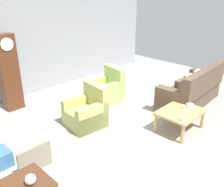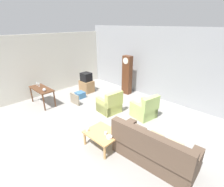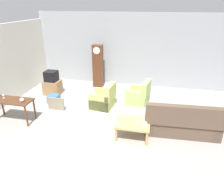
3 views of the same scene
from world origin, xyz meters
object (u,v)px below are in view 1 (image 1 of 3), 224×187
(cup_white_porcelain, at_px, (183,119))
(cup_blue_rimmed, at_px, (184,107))
(armchair_olive_far, at_px, (107,90))
(bowl_white_stacked, at_px, (190,105))
(armchair_olive_near, at_px, (87,113))
(grandfather_clock, at_px, (9,73))
(couch_floral, at_px, (192,92))
(glass_dome_cloche, at_px, (30,179))
(framed_picture_leaning, at_px, (35,159))
(coffee_table_wood, at_px, (180,114))

(cup_white_porcelain, distance_m, cup_blue_rimmed, 0.56)
(armchair_olive_far, height_order, bowl_white_stacked, armchair_olive_far)
(armchair_olive_near, relative_size, grandfather_clock, 0.48)
(armchair_olive_near, distance_m, grandfather_clock, 2.23)
(bowl_white_stacked, bearing_deg, grandfather_clock, 123.08)
(bowl_white_stacked, bearing_deg, couch_floral, 25.89)
(armchair_olive_near, bearing_deg, cup_white_porcelain, -63.71)
(armchair_olive_near, relative_size, glass_dome_cloche, 6.92)
(armchair_olive_far, bearing_deg, couch_floral, -51.09)
(glass_dome_cloche, bearing_deg, bowl_white_stacked, -0.67)
(armchair_olive_near, height_order, grandfather_clock, grandfather_clock)
(couch_floral, height_order, framed_picture_leaning, couch_floral)
(cup_white_porcelain, relative_size, cup_blue_rimmed, 1.06)
(armchair_olive_far, height_order, grandfather_clock, grandfather_clock)
(armchair_olive_far, distance_m, coffee_table_wood, 2.22)
(glass_dome_cloche, bearing_deg, armchair_olive_far, 32.97)
(couch_floral, bearing_deg, armchair_olive_near, 156.87)
(framed_picture_leaning, height_order, cup_white_porcelain, cup_white_porcelain)
(grandfather_clock, xyz_separation_m, bowl_white_stacked, (2.36, -3.62, -0.47))
(armchair_olive_far, distance_m, cup_white_porcelain, 2.50)
(coffee_table_wood, height_order, cup_blue_rimmed, cup_blue_rimmed)
(cup_white_porcelain, bearing_deg, framed_picture_leaning, 153.12)
(grandfather_clock, height_order, bowl_white_stacked, grandfather_clock)
(coffee_table_wood, bearing_deg, armchair_olive_near, 128.75)
(coffee_table_wood, xyz_separation_m, cup_white_porcelain, (-0.37, -0.25, 0.11))
(coffee_table_wood, bearing_deg, cup_white_porcelain, -145.40)
(couch_floral, height_order, coffee_table_wood, couch_floral)
(armchair_olive_near, distance_m, cup_white_porcelain, 2.07)
(glass_dome_cloche, bearing_deg, armchair_olive_near, 36.14)
(cup_white_porcelain, bearing_deg, armchair_olive_near, 116.29)
(framed_picture_leaning, height_order, glass_dome_cloche, glass_dome_cloche)
(glass_dome_cloche, height_order, cup_blue_rimmed, glass_dome_cloche)
(coffee_table_wood, xyz_separation_m, glass_dome_cloche, (-3.46, 0.00, 0.42))
(armchair_olive_near, bearing_deg, framed_picture_leaning, -160.60)
(couch_floral, relative_size, bowl_white_stacked, 13.43)
(armchair_olive_far, distance_m, bowl_white_stacked, 2.30)
(bowl_white_stacked, bearing_deg, cup_blue_rimmed, 167.08)
(glass_dome_cloche, bearing_deg, couch_floral, 5.49)
(cup_blue_rimmed, bearing_deg, grandfather_clock, 121.29)
(coffee_table_wood, height_order, grandfather_clock, grandfather_clock)
(couch_floral, distance_m, framed_picture_leaning, 4.30)
(couch_floral, bearing_deg, grandfather_clock, 137.55)
(couch_floral, xyz_separation_m, bowl_white_stacked, (-1.05, -0.51, 0.13))
(grandfather_clock, bearing_deg, coffee_table_wood, -60.32)
(coffee_table_wood, relative_size, grandfather_clock, 0.50)
(armchair_olive_near, bearing_deg, coffee_table_wood, -51.25)
(framed_picture_leaning, distance_m, cup_blue_rimmed, 3.21)
(coffee_table_wood, relative_size, framed_picture_leaning, 1.60)
(armchair_olive_far, bearing_deg, cup_white_porcelain, -97.38)
(framed_picture_leaning, xyz_separation_m, bowl_white_stacked, (3.21, -1.07, 0.25))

